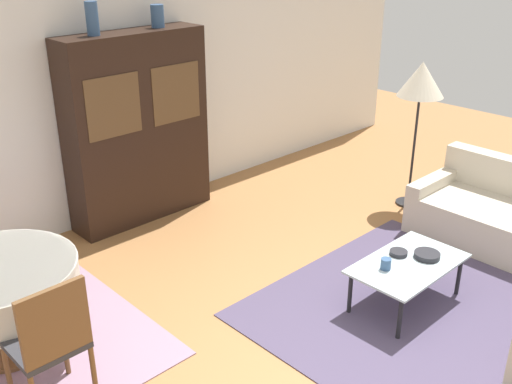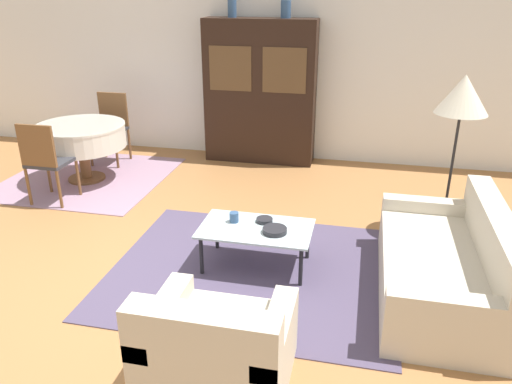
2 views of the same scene
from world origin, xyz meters
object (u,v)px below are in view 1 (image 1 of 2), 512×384
at_px(display_cabinet, 138,128).
at_px(floor_lamp, 421,83).
at_px(vase_short, 157,16).
at_px(dining_chair_near, 50,339).
at_px(coffee_table, 408,266).
at_px(bowl_small, 398,253).
at_px(cup, 386,264).
at_px(vase_tall, 92,18).
at_px(couch, 511,220).
at_px(bowl, 427,255).

height_order(display_cabinet, floor_lamp, display_cabinet).
bearing_deg(vase_short, dining_chair_near, -138.96).
height_order(coffee_table, display_cabinet, display_cabinet).
xyz_separation_m(coffee_table, vase_short, (-0.26, 3.00, 1.76)).
bearing_deg(bowl_small, vase_short, 96.29).
relative_size(cup, vase_tall, 0.30).
xyz_separation_m(display_cabinet, vase_tall, (-0.39, 0.00, 1.16)).
bearing_deg(vase_short, couch, -58.53).
height_order(couch, coffee_table, couch).
relative_size(dining_chair_near, bowl_small, 6.49).
distance_m(cup, bowl, 0.43).
bearing_deg(vase_tall, cup, -75.11).
xyz_separation_m(bowl, bowl_small, (-0.13, 0.19, -0.00)).
height_order(bowl, vase_short, vase_short).
relative_size(display_cabinet, floor_lamp, 1.22).
bearing_deg(dining_chair_near, bowl_small, -15.16).
bearing_deg(floor_lamp, cup, -152.36).
distance_m(cup, vase_short, 3.37).
bearing_deg(display_cabinet, vase_tall, 179.86).
height_order(dining_chair_near, bowl, dining_chair_near).
xyz_separation_m(display_cabinet, dining_chair_near, (-2.09, -2.12, -0.44)).
relative_size(cup, bowl_small, 0.63).
distance_m(dining_chair_near, vase_tall, 3.15).
bearing_deg(vase_tall, couch, -49.72).
bearing_deg(bowl, bowl_small, 124.46).
xyz_separation_m(bowl_small, vase_short, (-0.32, 2.86, 1.70)).
height_order(bowl_small, vase_short, vase_short).
bearing_deg(coffee_table, cup, 162.10).
distance_m(coffee_table, cup, 0.25).
xyz_separation_m(display_cabinet, bowl_small, (0.66, -2.86, -0.59)).
relative_size(dining_chair_near, floor_lamp, 0.60).
bearing_deg(vase_tall, dining_chair_near, -128.71).
relative_size(dining_chair_near, vase_short, 4.34).
bearing_deg(cup, dining_chair_near, 161.99).
height_order(display_cabinet, vase_short, vase_short).
height_order(couch, bowl_small, couch).
relative_size(couch, dining_chair_near, 1.83).
xyz_separation_m(cup, vase_short, (-0.04, 2.92, 1.67)).
height_order(cup, vase_tall, vase_tall).
distance_m(dining_chair_near, vase_short, 3.58).
distance_m(floor_lamp, bowl_small, 2.23).
distance_m(couch, vase_tall, 4.51).
bearing_deg(couch, cup, 83.82).
xyz_separation_m(dining_chair_near, vase_tall, (1.70, 2.12, 1.60)).
bearing_deg(display_cabinet, floor_lamp, -38.24).
distance_m(floor_lamp, vase_tall, 3.43).
xyz_separation_m(display_cabinet, vase_short, (0.34, 0.00, 1.12)).
bearing_deg(vase_short, floor_lamp, -42.67).
relative_size(coffee_table, dining_chair_near, 1.03).
height_order(dining_chair_near, bowl_small, dining_chair_near).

